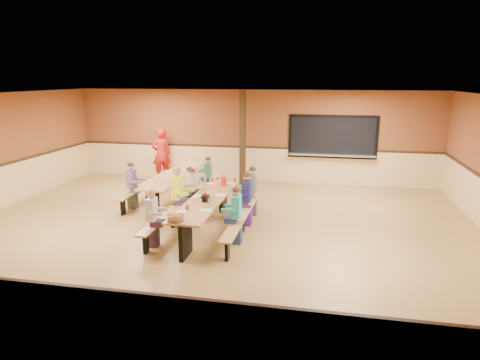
# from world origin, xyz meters

# --- Properties ---
(ground) EXTENTS (12.00, 12.00, 0.00)m
(ground) POSITION_xyz_m (0.00, 0.00, 0.00)
(ground) COLOR olive
(ground) RESTS_ON ground
(room_envelope) EXTENTS (12.04, 10.04, 3.02)m
(room_envelope) POSITION_xyz_m (0.00, 0.00, 0.69)
(room_envelope) COLOR brown
(room_envelope) RESTS_ON ground
(kitchen_pass_through) EXTENTS (2.78, 0.28, 1.38)m
(kitchen_pass_through) POSITION_xyz_m (2.60, 4.96, 1.49)
(kitchen_pass_through) COLOR black
(kitchen_pass_through) RESTS_ON ground
(structural_post) EXTENTS (0.18, 0.18, 3.00)m
(structural_post) POSITION_xyz_m (-0.20, 4.40, 1.50)
(structural_post) COLOR black
(structural_post) RESTS_ON ground
(cafeteria_table_main) EXTENTS (1.91, 3.70, 0.74)m
(cafeteria_table_main) POSITION_xyz_m (-0.18, 0.09, 0.53)
(cafeteria_table_main) COLOR #B17B46
(cafeteria_table_main) RESTS_ON ground
(cafeteria_table_second) EXTENTS (1.91, 3.70, 0.74)m
(cafeteria_table_second) POSITION_xyz_m (-1.73, 2.25, 0.53)
(cafeteria_table_second) COLOR #B17B46
(cafeteria_table_second) RESTS_ON ground
(seated_child_white_left) EXTENTS (0.37, 0.30, 1.20)m
(seated_child_white_left) POSITION_xyz_m (-1.01, -1.10, 0.60)
(seated_child_white_left) COLOR silver
(seated_child_white_left) RESTS_ON ground
(seated_adult_yellow) EXTENTS (0.44, 0.36, 1.35)m
(seated_adult_yellow) POSITION_xyz_m (-1.01, 0.43, 0.67)
(seated_adult_yellow) COLOR #F7FF38
(seated_adult_yellow) RESTS_ON ground
(seated_child_grey_left) EXTENTS (0.34, 0.27, 1.14)m
(seated_child_grey_left) POSITION_xyz_m (-1.01, 1.40, 0.57)
(seated_child_grey_left) COLOR silver
(seated_child_grey_left) RESTS_ON ground
(seated_child_teal_right) EXTENTS (0.37, 0.30, 1.21)m
(seated_child_teal_right) POSITION_xyz_m (0.64, -0.60, 0.60)
(seated_child_teal_right) COLOR #2AADAD
(seated_child_teal_right) RESTS_ON ground
(seated_child_navy_right) EXTENTS (0.39, 0.32, 1.26)m
(seated_child_navy_right) POSITION_xyz_m (0.64, 0.57, 0.63)
(seated_child_navy_right) COLOR #191950
(seated_child_navy_right) RESTS_ON ground
(seated_child_char_right) EXTENTS (0.38, 0.31, 1.22)m
(seated_child_char_right) POSITION_xyz_m (0.64, 1.34, 0.61)
(seated_child_char_right) COLOR #51565C
(seated_child_char_right) RESTS_ON ground
(seated_child_purple_sec) EXTENTS (0.38, 0.31, 1.22)m
(seated_child_purple_sec) POSITION_xyz_m (-2.56, 1.26, 0.61)
(seated_child_purple_sec) COLOR #6C4B79
(seated_child_purple_sec) RESTS_ON ground
(seated_child_green_sec) EXTENTS (0.34, 0.28, 1.15)m
(seated_child_green_sec) POSITION_xyz_m (-0.91, 2.79, 0.57)
(seated_child_green_sec) COLOR #367252
(seated_child_green_sec) RESTS_ON ground
(seated_child_tan_sec) EXTENTS (0.33, 0.27, 1.12)m
(seated_child_tan_sec) POSITION_xyz_m (-0.91, 1.31, 0.56)
(seated_child_tan_sec) COLOR beige
(seated_child_tan_sec) RESTS_ON ground
(standing_woman) EXTENTS (0.76, 0.71, 1.74)m
(standing_woman) POSITION_xyz_m (-3.01, 4.55, 0.87)
(standing_woman) COLOR red
(standing_woman) RESTS_ON ground
(punch_pitcher) EXTENTS (0.16, 0.16, 0.22)m
(punch_pitcher) POSITION_xyz_m (-0.07, 1.27, 0.85)
(punch_pitcher) COLOR red
(punch_pitcher) RESTS_ON cafeteria_table_main
(chip_bowl) EXTENTS (0.32, 0.32, 0.15)m
(chip_bowl) POSITION_xyz_m (-0.34, -1.54, 0.81)
(chip_bowl) COLOR orange
(chip_bowl) RESTS_ON cafeteria_table_main
(napkin_dispenser) EXTENTS (0.10, 0.14, 0.13)m
(napkin_dispenser) POSITION_xyz_m (-0.14, -0.19, 0.80)
(napkin_dispenser) COLOR black
(napkin_dispenser) RESTS_ON cafeteria_table_main
(condiment_mustard) EXTENTS (0.06, 0.06, 0.17)m
(condiment_mustard) POSITION_xyz_m (-0.18, -0.03, 0.82)
(condiment_mustard) COLOR yellow
(condiment_mustard) RESTS_ON cafeteria_table_main
(condiment_ketchup) EXTENTS (0.06, 0.06, 0.17)m
(condiment_ketchup) POSITION_xyz_m (-0.18, -0.06, 0.82)
(condiment_ketchup) COLOR #B2140F
(condiment_ketchup) RESTS_ON cafeteria_table_main
(table_paddle) EXTENTS (0.16, 0.16, 0.56)m
(table_paddle) POSITION_xyz_m (-0.22, 0.10, 0.88)
(table_paddle) COLOR black
(table_paddle) RESTS_ON cafeteria_table_main
(place_settings) EXTENTS (0.65, 3.30, 0.11)m
(place_settings) POSITION_xyz_m (-0.18, 0.09, 0.80)
(place_settings) COLOR beige
(place_settings) RESTS_ON cafeteria_table_main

